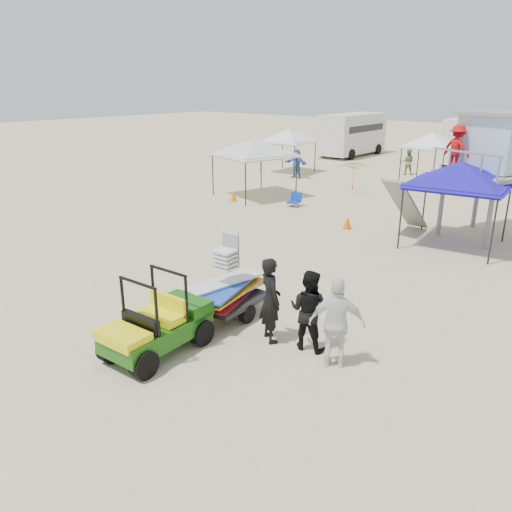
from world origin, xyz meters
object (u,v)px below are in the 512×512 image
Objects in this scene: surf_trailer at (229,287)px; canopy_blue at (461,166)px; man_left at (270,300)px; lifeguard_tower at (490,147)px; utility_cart at (154,318)px.

canopy_blue is at bearing 77.01° from surf_trailer.
surf_trailer is 1.18× the size of man_left.
lifeguard_tower is at bearing 77.23° from surf_trailer.
man_left reaches higher than utility_cart.
lifeguard_tower reaches higher than man_left.
canopy_blue is (0.65, 9.70, 1.87)m from man_left.
lifeguard_tower is (2.53, 13.49, 2.52)m from utility_cart.
utility_cart is at bearing 83.30° from man_left.
surf_trailer is at bearing -102.77° from lifeguard_tower.
surf_trailer is at bearing 89.92° from utility_cart.
utility_cart is 1.21× the size of man_left.
man_left is 0.57× the size of canopy_blue.
man_left is at bearing -95.05° from lifeguard_tower.
surf_trailer reaches higher than utility_cart.
lifeguard_tower reaches higher than surf_trailer.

